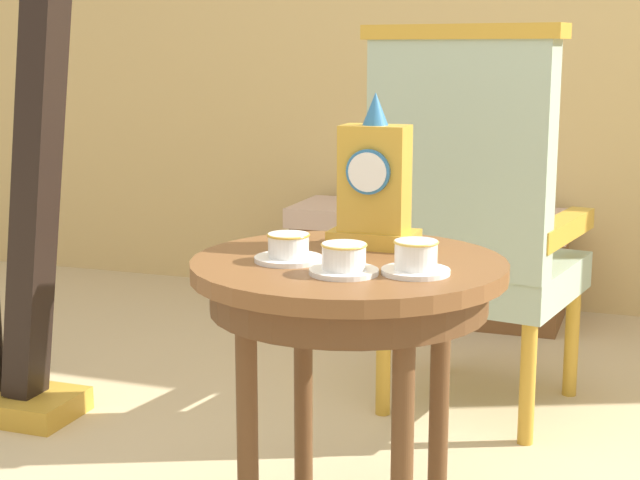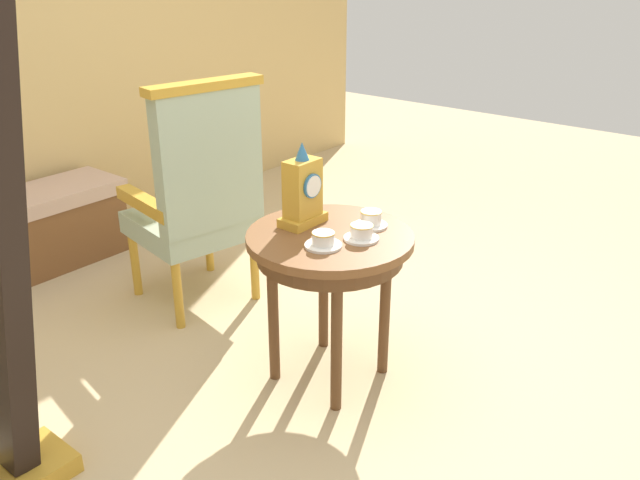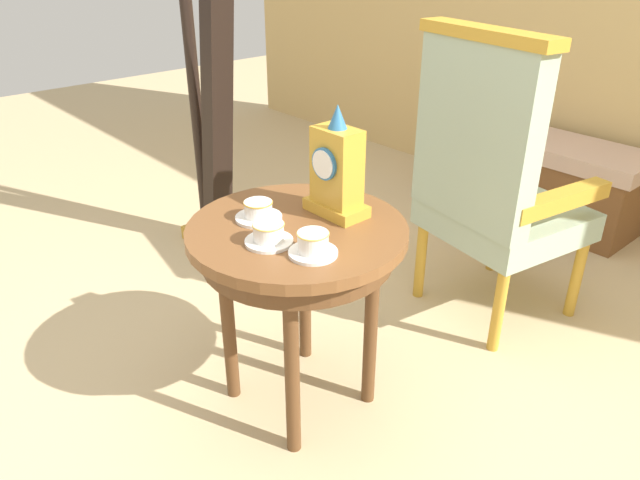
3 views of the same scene
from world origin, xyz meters
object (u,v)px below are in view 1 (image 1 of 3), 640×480
object	(u,v)px
window_bench	(429,261)
teacup_center	(416,259)
mantel_clock	(374,186)
side_table	(349,298)
teacup_right	(344,260)
armchair	(472,220)
harp	(21,177)
teacup_left	(288,249)

from	to	relation	value
window_bench	teacup_center	bearing A→B (deg)	-77.73
mantel_clock	window_bench	size ratio (longest dim) A/B	0.30
side_table	mantel_clock	size ratio (longest dim) A/B	1.95
teacup_right	mantel_clock	bearing A→B (deg)	94.22
teacup_right	armchair	size ratio (longest dim) A/B	0.12
teacup_center	window_bench	world-z (taller)	teacup_center
harp	mantel_clock	bearing A→B (deg)	-13.79
armchair	harp	distance (m)	1.29
armchair	harp	bearing A→B (deg)	-159.67
teacup_center	armchair	bearing A→B (deg)	94.12
side_table	teacup_right	bearing A→B (deg)	-76.29
teacup_center	harp	xyz separation A→B (m)	(-1.27, 0.50, 0.04)
teacup_center	teacup_left	bearing A→B (deg)	175.25
harp	teacup_left	bearing A→B (deg)	-25.52
side_table	teacup_center	world-z (taller)	teacup_center
teacup_left	harp	distance (m)	1.11
teacup_center	teacup_right	bearing A→B (deg)	-159.74
teacup_center	mantel_clock	world-z (taller)	mantel_clock
teacup_right	window_bench	distance (m)	2.12
teacup_left	teacup_right	world-z (taller)	teacup_right
side_table	mantel_clock	distance (m)	0.26
side_table	harp	xyz separation A→B (m)	(-1.11, 0.42, 0.15)
armchair	window_bench	size ratio (longest dim) A/B	1.02
teacup_center	harp	bearing A→B (deg)	158.55
teacup_right	window_bench	size ratio (longest dim) A/B	0.12
teacup_left	teacup_center	world-z (taller)	teacup_center
teacup_left	window_bench	bearing A→B (deg)	94.72
teacup_left	window_bench	xyz separation A→B (m)	(-0.16, 1.98, -0.45)
side_table	window_bench	bearing A→B (deg)	98.13
teacup_left	teacup_center	bearing A→B (deg)	-4.75
mantel_clock	teacup_left	bearing A→B (deg)	-121.16
mantel_clock	window_bench	bearing A→B (deg)	99.13
harp	window_bench	xyz separation A→B (m)	(0.84, 1.50, -0.50)
side_table	teacup_center	distance (m)	0.21
side_table	window_bench	xyz separation A→B (m)	(-0.27, 1.92, -0.34)
mantel_clock	teacup_right	bearing A→B (deg)	-85.78
teacup_left	teacup_center	xyz separation A→B (m)	(0.27, -0.02, 0.00)
teacup_center	armchair	distance (m)	0.95
harp	window_bench	bearing A→B (deg)	60.88
harp	window_bench	distance (m)	1.79
teacup_right	window_bench	bearing A→B (deg)	98.48
side_table	harp	distance (m)	1.20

